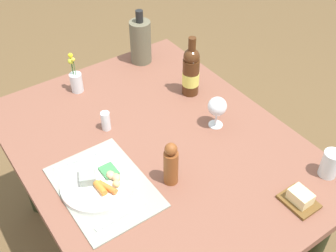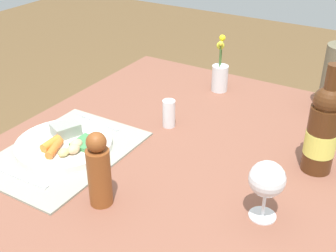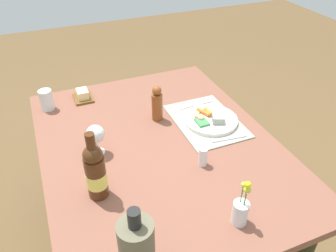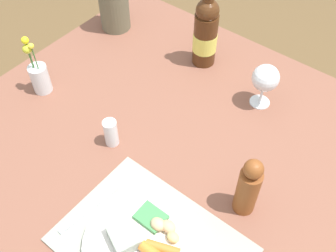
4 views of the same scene
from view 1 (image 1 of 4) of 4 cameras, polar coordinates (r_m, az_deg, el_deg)
ground_plane at (r=2.29m, az=-1.22°, el=-15.66°), size 8.00×8.00×0.00m
dining_table at (r=1.80m, az=-1.49°, el=-4.78°), size 1.37×1.06×0.72m
placemat at (r=1.58m, az=-8.72°, el=-8.23°), size 0.43×0.31×0.01m
dinner_plate at (r=1.58m, az=-9.55°, el=-7.66°), size 0.27×0.27×0.05m
fork at (r=1.69m, az=-12.51°, el=-4.61°), size 0.03×0.17×0.00m
knife at (r=1.49m, az=-6.53°, el=-12.09°), size 0.02×0.19×0.00m
butter_dish at (r=1.58m, az=17.53°, el=-9.43°), size 0.13×0.10×0.06m
cooler_bottle at (r=2.17m, az=-3.77°, el=11.47°), size 0.11×0.11×0.28m
water_tumbler at (r=1.69m, az=21.20°, el=-5.00°), size 0.07×0.07×0.11m
flower_vase at (r=2.02m, az=-12.45°, el=6.14°), size 0.06×0.06×0.20m
wine_glass at (r=1.76m, az=6.73°, el=2.60°), size 0.08×0.08×0.14m
wine_bottle at (r=1.93m, az=3.15°, el=7.43°), size 0.08×0.08×0.29m
pepper_mill at (r=1.52m, az=0.40°, el=-5.24°), size 0.05×0.05×0.19m
salt_shaker at (r=1.79m, az=-8.50°, el=0.69°), size 0.04×0.04×0.09m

